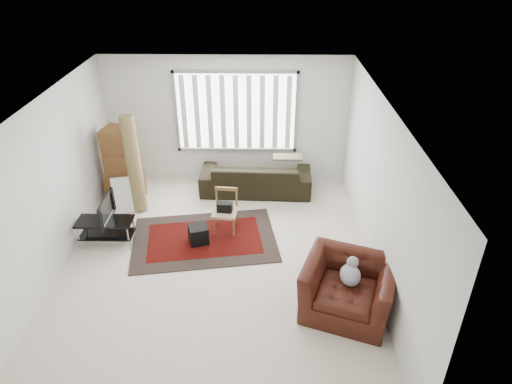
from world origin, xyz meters
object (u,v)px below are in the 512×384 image
moving_boxes (123,167)px  side_chair (225,210)px  tv_stand (106,227)px  sofa (256,172)px  armchair (348,285)px

moving_boxes → side_chair: (2.10, -1.11, -0.26)m
tv_stand → sofa: size_ratio=0.42×
tv_stand → moving_boxes: (-0.06, 1.54, 0.37)m
moving_boxes → sofa: (2.62, 0.36, -0.28)m
side_chair → armchair: bearing=-40.6°
armchair → moving_boxes: bearing=162.1°
tv_stand → sofa: sofa is taller
tv_stand → sofa: 3.19m
moving_boxes → armchair: size_ratio=1.00×
tv_stand → moving_boxes: 1.58m
moving_boxes → sofa: size_ratio=0.67×
side_chair → sofa: bearing=76.1°
side_chair → armchair: size_ratio=0.53×
side_chair → moving_boxes: bearing=157.9°
side_chair → armchair: 2.73m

